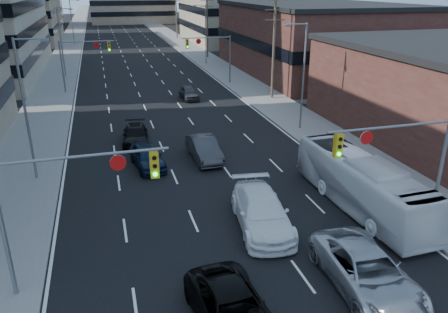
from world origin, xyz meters
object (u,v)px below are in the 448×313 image
at_px(white_van, 262,212).
at_px(silver_suv, 367,271).
at_px(black_pickup, 234,312).
at_px(sedan_blue, 147,156).
at_px(transit_bus, 361,183).

height_order(white_van, silver_suv, white_van).
distance_m(white_van, silver_suv, 6.36).
height_order(black_pickup, sedan_blue, sedan_blue).
bearing_deg(black_pickup, silver_suv, 2.42).
xyz_separation_m(black_pickup, transit_bus, (9.62, 7.13, 0.73)).
bearing_deg(sedan_blue, silver_suv, -72.53).
height_order(transit_bus, sedan_blue, transit_bus).
distance_m(black_pickup, silver_suv, 5.98).
bearing_deg(white_van, silver_suv, -60.29).
height_order(silver_suv, transit_bus, transit_bus).
bearing_deg(sedan_blue, transit_bus, -47.53).
bearing_deg(sedan_blue, white_van, -71.15).
bearing_deg(black_pickup, white_van, 57.62).
distance_m(white_van, transit_bus, 6.16).
bearing_deg(black_pickup, transit_bus, 32.23).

